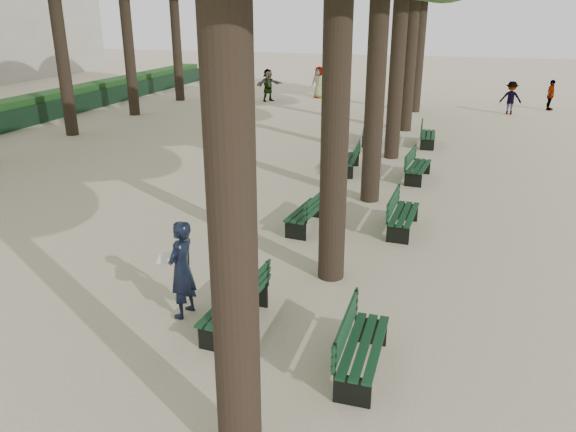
# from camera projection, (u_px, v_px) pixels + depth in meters

# --- Properties ---
(ground) EXTENTS (120.00, 120.00, 0.00)m
(ground) POSITION_uv_depth(u_px,v_px,m) (199.00, 344.00, 9.02)
(ground) COLOR #C6B595
(ground) RESTS_ON ground
(bench_left_0) EXTENTS (0.70, 1.84, 0.92)m
(bench_left_0) POSITION_uv_depth(u_px,v_px,m) (235.00, 312.00, 9.43)
(bench_left_0) COLOR black
(bench_left_0) RESTS_ON ground
(bench_left_1) EXTENTS (0.75, 1.85, 0.92)m
(bench_left_1) POSITION_uv_depth(u_px,v_px,m) (307.00, 218.00, 13.70)
(bench_left_1) COLOR black
(bench_left_1) RESTS_ON ground
(bench_left_2) EXTENTS (0.67, 1.83, 0.92)m
(bench_left_2) POSITION_uv_depth(u_px,v_px,m) (348.00, 164.00, 18.40)
(bench_left_2) COLOR black
(bench_left_2) RESTS_ON ground
(bench_left_3) EXTENTS (0.79, 1.86, 0.92)m
(bench_left_3) POSITION_uv_depth(u_px,v_px,m) (369.00, 136.00, 22.34)
(bench_left_3) COLOR black
(bench_left_3) RESTS_ON ground
(bench_right_0) EXTENTS (0.57, 1.80, 0.92)m
(bench_right_0) POSITION_uv_depth(u_px,v_px,m) (362.00, 356.00, 8.25)
(bench_right_0) COLOR black
(bench_right_0) RESTS_ON ground
(bench_right_1) EXTENTS (0.65, 1.82, 0.92)m
(bench_right_1) POSITION_uv_depth(u_px,v_px,m) (403.00, 221.00, 13.49)
(bench_right_1) COLOR black
(bench_right_1) RESTS_ON ground
(bench_right_2) EXTENTS (0.75, 1.85, 0.92)m
(bench_right_2) POSITION_uv_depth(u_px,v_px,m) (418.00, 172.00, 17.54)
(bench_right_2) COLOR black
(bench_right_2) RESTS_ON ground
(bench_right_3) EXTENTS (0.65, 1.82, 0.92)m
(bench_right_3) POSITION_uv_depth(u_px,v_px,m) (428.00, 139.00, 21.91)
(bench_right_3) COLOR black
(bench_right_3) RESTS_ON ground
(man_with_map) EXTENTS (0.65, 0.74, 1.76)m
(man_with_map) POSITION_uv_depth(u_px,v_px,m) (182.00, 269.00, 9.60)
(man_with_map) COLOR black
(man_with_map) RESTS_ON ground
(pedestrian_a) EXTENTS (0.91, 0.85, 1.82)m
(pedestrian_a) POSITION_uv_depth(u_px,v_px,m) (243.00, 86.00, 31.87)
(pedestrian_a) COLOR #262628
(pedestrian_a) RESTS_ON ground
(pedestrian_d) EXTENTS (0.95, 0.53, 1.84)m
(pedestrian_d) POSITION_uv_depth(u_px,v_px,m) (319.00, 82.00, 33.40)
(pedestrian_d) COLOR #262628
(pedestrian_d) RESTS_ON ground
(pedestrian_e) EXTENTS (1.34, 1.56, 1.83)m
(pedestrian_e) POSITION_uv_depth(u_px,v_px,m) (268.00, 85.00, 32.23)
(pedestrian_e) COLOR #262628
(pedestrian_e) RESTS_ON ground
(pedestrian_c) EXTENTS (0.67, 0.97, 1.57)m
(pedestrian_c) POSITION_uv_depth(u_px,v_px,m) (551.00, 95.00, 29.41)
(pedestrian_c) COLOR #262628
(pedestrian_c) RESTS_ON ground
(pedestrian_b) EXTENTS (1.08, 0.40, 1.64)m
(pedestrian_b) POSITION_uv_depth(u_px,v_px,m) (511.00, 98.00, 28.27)
(pedestrian_b) COLOR #262628
(pedestrian_b) RESTS_ON ground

